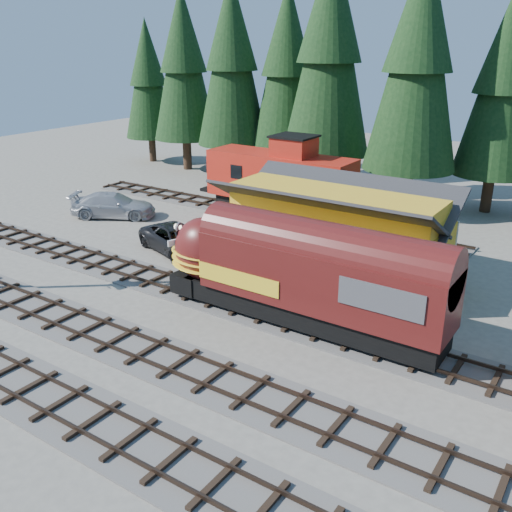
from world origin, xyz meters
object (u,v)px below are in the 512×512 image
Objects in this scene: locomotive at (292,277)px; caboose at (281,181)px; depot at (333,224)px; pickup_truck_a at (178,240)px; pickup_truck_b at (113,205)px.

locomotive is 16.80m from caboose.
pickup_truck_a is (-9.48, -2.36, -2.11)m from depot.
pickup_truck_b is at bearing -147.31° from caboose.
caboose is at bearing 10.28° from pickup_truck_a.
pickup_truck_a is at bearing -138.18° from pickup_truck_b.
depot reaches higher than pickup_truck_a.
depot is 6.64m from locomotive.
pickup_truck_b is (-18.65, 0.71, -2.05)m from depot.
caboose is at bearing 137.08° from depot.
pickup_truck_b reaches higher than pickup_truck_a.
depot is 2.04× the size of pickup_truck_b.
depot is 0.88× the size of locomotive.
pickup_truck_b is at bearing 160.05° from locomotive.
depot is 1.15× the size of caboose.
locomotive reaches higher than pickup_truck_a.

